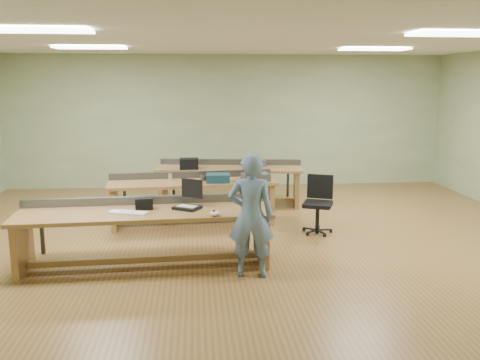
# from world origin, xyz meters

# --- Properties ---
(floor) EXTENTS (10.00, 10.00, 0.00)m
(floor) POSITION_xyz_m (0.00, 0.00, 0.00)
(floor) COLOR olive
(floor) RESTS_ON ground
(ceiling) EXTENTS (10.00, 10.00, 0.00)m
(ceiling) POSITION_xyz_m (0.00, 0.00, 3.00)
(ceiling) COLOR silver
(ceiling) RESTS_ON wall_back
(wall_back) EXTENTS (10.00, 0.04, 3.00)m
(wall_back) POSITION_xyz_m (0.00, 4.00, 1.50)
(wall_back) COLOR #A0B68A
(wall_back) RESTS_ON floor
(wall_front) EXTENTS (10.00, 0.04, 3.00)m
(wall_front) POSITION_xyz_m (0.00, -4.00, 1.50)
(wall_front) COLOR #A0B68A
(wall_front) RESTS_ON floor
(fluor_panels) EXTENTS (6.20, 3.50, 0.03)m
(fluor_panels) POSITION_xyz_m (0.00, 0.00, 2.97)
(fluor_panels) COLOR white
(fluor_panels) RESTS_ON ceiling
(workbench_front) EXTENTS (3.32, 1.03, 0.86)m
(workbench_front) POSITION_xyz_m (-1.41, -1.14, 0.57)
(workbench_front) COLOR #92623D
(workbench_front) RESTS_ON floor
(workbench_mid) EXTENTS (2.86, 0.95, 0.86)m
(workbench_mid) POSITION_xyz_m (-0.79, 0.82, 0.56)
(workbench_mid) COLOR #92623D
(workbench_mid) RESTS_ON floor
(workbench_back) EXTENTS (2.90, 1.12, 0.86)m
(workbench_back) POSITION_xyz_m (-0.08, 2.15, 0.56)
(workbench_back) COLOR #92623D
(workbench_back) RESTS_ON floor
(person) EXTENTS (0.61, 0.45, 1.55)m
(person) POSITION_xyz_m (-0.07, -1.63, 0.78)
(person) COLOR slate
(person) RESTS_ON floor
(laptop_base) EXTENTS (0.41, 0.39, 0.03)m
(laptop_base) POSITION_xyz_m (-0.86, -1.11, 0.77)
(laptop_base) COLOR black
(laptop_base) RESTS_ON workbench_front
(laptop_screen) EXTENTS (0.28, 0.18, 0.25)m
(laptop_screen) POSITION_xyz_m (-0.79, -1.00, 1.00)
(laptop_screen) COLOR black
(laptop_screen) RESTS_ON laptop_base
(keyboard) EXTENTS (0.52, 0.31, 0.03)m
(keyboard) POSITION_xyz_m (-1.60, -1.30, 0.76)
(keyboard) COLOR white
(keyboard) RESTS_ON workbench_front
(trackball_mouse) EXTENTS (0.18, 0.19, 0.07)m
(trackball_mouse) POSITION_xyz_m (-0.51, -1.48, 0.78)
(trackball_mouse) COLOR white
(trackball_mouse) RESTS_ON workbench_front
(camera_bag) EXTENTS (0.24, 0.17, 0.15)m
(camera_bag) POSITION_xyz_m (-1.42, -1.08, 0.83)
(camera_bag) COLOR black
(camera_bag) RESTS_ON workbench_front
(task_chair) EXTENTS (0.65, 0.65, 0.92)m
(task_chair) POSITION_xyz_m (1.21, 0.13, 0.34)
(task_chair) COLOR black
(task_chair) RESTS_ON floor
(parts_bin_teal) EXTENTS (0.39, 0.30, 0.13)m
(parts_bin_teal) POSITION_xyz_m (-0.37, 0.68, 0.82)
(parts_bin_teal) COLOR #153747
(parts_bin_teal) RESTS_ON workbench_mid
(parts_bin_grey) EXTENTS (0.50, 0.37, 0.12)m
(parts_bin_grey) POSITION_xyz_m (0.27, 0.73, 0.81)
(parts_bin_grey) COLOR #3A3A3D
(parts_bin_grey) RESTS_ON workbench_mid
(mug) EXTENTS (0.13, 0.13, 0.09)m
(mug) POSITION_xyz_m (-0.61, 0.85, 0.80)
(mug) COLOR #3A3A3D
(mug) RESTS_ON workbench_mid
(drinks_can) EXTENTS (0.08, 0.08, 0.12)m
(drinks_can) POSITION_xyz_m (-1.17, 0.87, 0.81)
(drinks_can) COLOR silver
(drinks_can) RESTS_ON workbench_mid
(storage_box_back) EXTENTS (0.36, 0.26, 0.20)m
(storage_box_back) POSITION_xyz_m (-0.86, 2.01, 0.85)
(storage_box_back) COLOR black
(storage_box_back) RESTS_ON workbench_back
(tray_back) EXTENTS (0.39, 0.34, 0.13)m
(tray_back) POSITION_xyz_m (0.45, 2.14, 0.82)
(tray_back) COLOR #3A3A3D
(tray_back) RESTS_ON workbench_back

